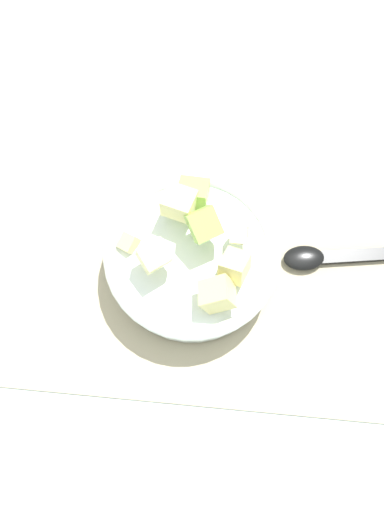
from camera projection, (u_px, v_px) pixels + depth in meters
The scene contains 4 objects.
ground_plane at pixel (200, 274), 0.84m from camera, with size 2.40×2.40×0.00m, color silver.
placemat at pixel (200, 273), 0.83m from camera, with size 0.52×0.36×0.01m, color tan.
salad_bowl at pixel (192, 257), 0.80m from camera, with size 0.23×0.23×0.12m.
serving_spoon at pixel (341, 256), 0.83m from camera, with size 0.24×0.06×0.01m.
Camera 1 is at (0.01, -0.25, 0.80)m, focal length 42.53 mm.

